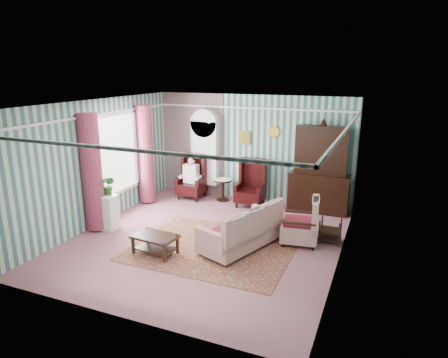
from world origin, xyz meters
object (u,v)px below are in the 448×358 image
at_px(dresser_hutch, 320,167).
at_px(seated_woman, 191,178).
at_px(nest_table, 330,230).
at_px(wingback_left, 191,177).
at_px(wingback_right, 250,183).
at_px(bookcase, 205,158).
at_px(round_side_table, 223,190).
at_px(floral_armchair, 299,223).
at_px(coffee_table, 155,245).
at_px(plant_stand, 105,212).
at_px(sofa, 241,223).

relative_size(dresser_hutch, seated_woman, 2.00).
distance_m(dresser_hutch, nest_table, 2.11).
bearing_deg(wingback_left, wingback_right, 0.00).
bearing_deg(wingback_right, nest_table, -33.75).
height_order(bookcase, round_side_table, bookcase).
distance_m(round_side_table, nest_table, 3.60).
bearing_deg(floral_armchair, wingback_left, 53.17).
height_order(wingback_left, round_side_table, wingback_left).
height_order(dresser_hutch, wingback_right, dresser_hutch).
xyz_separation_m(round_side_table, floral_armchair, (2.57, -1.98, 0.14)).
bearing_deg(bookcase, nest_table, -26.92).
bearing_deg(wingback_left, coffee_table, -74.51).
distance_m(wingback_left, plant_stand, 2.87).
xyz_separation_m(wingback_left, nest_table, (4.07, -1.55, -0.35)).
distance_m(bookcase, seated_woman, 0.70).
bearing_deg(coffee_table, seated_woman, 105.49).
bearing_deg(sofa, dresser_hutch, -1.38).
distance_m(wingback_left, wingback_right, 1.75).
relative_size(bookcase, plant_stand, 2.80).
bearing_deg(plant_stand, wingback_left, 73.78).
relative_size(bookcase, dresser_hutch, 0.95).
bearing_deg(bookcase, wingback_left, -122.66).
height_order(dresser_hutch, round_side_table, dresser_hutch).
xyz_separation_m(plant_stand, floral_armchair, (4.27, 0.92, 0.04)).
bearing_deg(floral_armchair, nest_table, -74.57).
relative_size(round_side_table, nest_table, 1.11).
xyz_separation_m(wingback_left, floral_armchair, (3.47, -1.83, -0.18)).
bearing_deg(plant_stand, seated_woman, 73.78).
xyz_separation_m(bookcase, dresser_hutch, (3.25, -0.12, 0.06)).
height_order(round_side_table, floral_armchair, floral_armchair).
distance_m(round_side_table, floral_armchair, 3.24).
bearing_deg(dresser_hutch, seated_woman, -175.59).
bearing_deg(dresser_hutch, floral_armchair, -90.92).
height_order(wingback_left, floral_armchair, wingback_left).
height_order(round_side_table, coffee_table, round_side_table).
relative_size(bookcase, wingback_right, 1.79).
relative_size(dresser_hutch, plant_stand, 2.95).
bearing_deg(wingback_left, plant_stand, -106.22).
distance_m(dresser_hutch, floral_armchair, 2.22).
xyz_separation_m(bookcase, round_side_table, (0.65, -0.24, -0.82)).
bearing_deg(round_side_table, sofa, -60.35).
xyz_separation_m(bookcase, wingback_right, (1.50, -0.39, -0.50)).
bearing_deg(nest_table, wingback_left, 159.15).
bearing_deg(coffee_table, wingback_left, 105.49).
distance_m(dresser_hutch, round_side_table, 2.75).
xyz_separation_m(nest_table, sofa, (-1.65, -0.96, 0.27)).
distance_m(wingback_right, nest_table, 2.81).
bearing_deg(dresser_hutch, bookcase, 177.89).
height_order(dresser_hutch, wingback_left, dresser_hutch).
height_order(wingback_right, floral_armchair, wingback_right).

